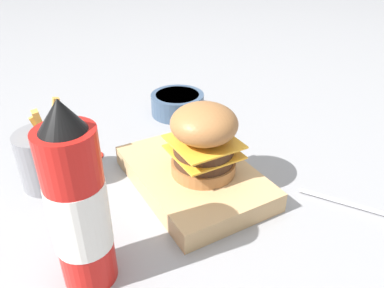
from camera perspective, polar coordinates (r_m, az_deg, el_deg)
ground_plane at (r=0.63m, az=2.60°, el=-8.68°), size 6.00×6.00×0.00m
serving_board at (r=0.66m, az=0.00°, el=-5.07°), size 0.27×0.19×0.04m
burger at (r=0.61m, az=1.81°, el=0.69°), size 0.11×0.11×0.12m
ketchup_bottle at (r=0.46m, az=-16.91°, el=-9.27°), size 0.07×0.07×0.25m
fries_basket at (r=0.69m, az=-21.29°, el=-1.94°), size 0.09×0.09×0.15m
side_bowl at (r=0.91m, az=-2.22°, el=6.21°), size 0.13×0.13×0.05m
spoon at (r=0.67m, az=26.41°, el=-9.27°), size 0.16×0.11×0.01m
ketchup_puddle at (r=0.77m, az=-14.90°, el=-1.77°), size 0.04×0.04×0.00m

